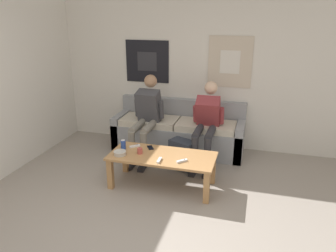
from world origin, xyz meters
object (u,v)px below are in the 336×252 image
(couch, at_px, (179,133))
(cell_phone, at_px, (150,148))
(backpack, at_px, (182,155))
(ceramic_bowl, at_px, (120,153))
(person_seated_adult, at_px, (146,114))
(game_controller_near_left, at_px, (135,146))
(pillar_candle, at_px, (140,151))
(game_controller_near_right, at_px, (159,160))
(drink_can_blue, at_px, (123,145))
(person_seated_teen, at_px, (207,120))
(game_controller_far_center, at_px, (182,161))
(coffee_table, at_px, (162,160))

(couch, bearing_deg, cell_phone, -97.11)
(backpack, height_order, ceramic_bowl, ceramic_bowl)
(person_seated_adult, relative_size, game_controller_near_left, 9.71)
(cell_phone, bearing_deg, pillar_candle, -108.19)
(ceramic_bowl, relative_size, game_controller_near_right, 1.11)
(ceramic_bowl, relative_size, drink_can_blue, 1.30)
(person_seated_adult, distance_m, game_controller_near_left, 0.74)
(person_seated_teen, bearing_deg, game_controller_near_right, -110.11)
(ceramic_bowl, height_order, game_controller_far_center, ceramic_bowl)
(couch, height_order, coffee_table, couch)
(backpack, relative_size, game_controller_far_center, 3.32)
(couch, distance_m, cell_phone, 1.06)
(coffee_table, distance_m, game_controller_far_center, 0.32)
(couch, distance_m, pillar_candle, 1.28)
(person_seated_teen, xyz_separation_m, cell_phone, (-0.63, -0.73, -0.21))
(person_seated_teen, bearing_deg, drink_can_blue, -138.60)
(game_controller_near_right, height_order, cell_phone, game_controller_near_right)
(coffee_table, bearing_deg, cell_phone, 141.34)
(backpack, distance_m, drink_can_blue, 0.90)
(couch, relative_size, game_controller_near_left, 16.22)
(pillar_candle, distance_m, game_controller_far_center, 0.58)
(cell_phone, bearing_deg, game_controller_near_right, -56.36)
(person_seated_adult, bearing_deg, person_seated_teen, 3.30)
(coffee_table, height_order, cell_phone, cell_phone)
(ceramic_bowl, xyz_separation_m, pillar_candle, (0.23, 0.11, 0.01))
(couch, height_order, drink_can_blue, couch)
(couch, distance_m, person_seated_teen, 0.69)
(cell_phone, bearing_deg, person_seated_teen, 49.08)
(pillar_candle, xyz_separation_m, cell_phone, (0.07, 0.21, -0.03))
(backpack, distance_m, ceramic_bowl, 1.00)
(game_controller_near_left, relative_size, cell_phone, 0.85)
(game_controller_near_right, xyz_separation_m, game_controller_far_center, (0.27, 0.05, 0.00))
(coffee_table, bearing_deg, person_seated_teen, 65.48)
(ceramic_bowl, height_order, game_controller_near_left, ceramic_bowl)
(backpack, bearing_deg, cell_phone, -131.00)
(person_seated_adult, relative_size, drink_can_blue, 10.05)
(couch, distance_m, game_controller_far_center, 1.40)
(ceramic_bowl, bearing_deg, drink_can_blue, 100.36)
(coffee_table, xyz_separation_m, ceramic_bowl, (-0.52, -0.14, 0.10))
(coffee_table, relative_size, backpack, 3.19)
(drink_can_blue, bearing_deg, ceramic_bowl, -79.64)
(drink_can_blue, bearing_deg, game_controller_near_left, 39.14)
(person_seated_teen, bearing_deg, cell_phone, -130.92)
(pillar_candle, relative_size, game_controller_near_right, 0.61)
(couch, bearing_deg, game_controller_far_center, -74.26)
(game_controller_near_left, bearing_deg, game_controller_near_right, -36.31)
(pillar_candle, xyz_separation_m, game_controller_near_left, (-0.14, 0.19, -0.03))
(coffee_table, height_order, game_controller_near_left, game_controller_near_left)
(ceramic_bowl, bearing_deg, pillar_candle, 25.27)
(couch, bearing_deg, pillar_candle, -99.04)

